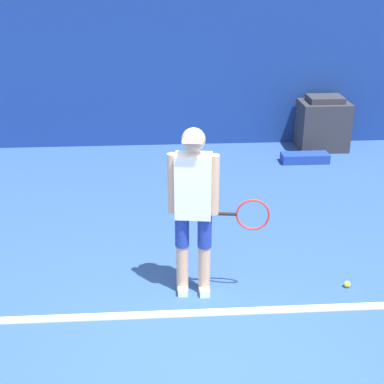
% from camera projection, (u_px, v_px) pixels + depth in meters
% --- Properties ---
extents(ground_plane, '(24.00, 24.00, 0.00)m').
position_uv_depth(ground_plane, '(202.00, 374.00, 4.36)').
color(ground_plane, '#2D5193').
extents(back_wall, '(24.00, 0.10, 2.68)m').
position_uv_depth(back_wall, '(175.00, 70.00, 9.25)').
color(back_wall, navy).
rests_on(back_wall, ground_plane).
extents(court_baseline, '(21.60, 0.10, 0.01)m').
position_uv_depth(court_baseline, '(195.00, 313.00, 5.10)').
color(court_baseline, white).
rests_on(court_baseline, ground_plane).
extents(tennis_player, '(0.96, 0.31, 1.73)m').
position_uv_depth(tennis_player, '(195.00, 205.00, 5.06)').
color(tennis_player, tan).
rests_on(tennis_player, ground_plane).
extents(tennis_ball, '(0.07, 0.07, 0.07)m').
position_uv_depth(tennis_ball, '(347.00, 284.00, 5.50)').
color(tennis_ball, '#D1E533').
rests_on(tennis_ball, ground_plane).
extents(covered_chair, '(0.84, 0.64, 0.94)m').
position_uv_depth(covered_chair, '(323.00, 124.00, 9.38)').
color(covered_chair, '#333338').
rests_on(covered_chair, ground_plane).
extents(equipment_bag, '(0.78, 0.28, 0.15)m').
position_uv_depth(equipment_bag, '(305.00, 158.00, 8.86)').
color(equipment_bag, '#1E3D99').
rests_on(equipment_bag, ground_plane).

